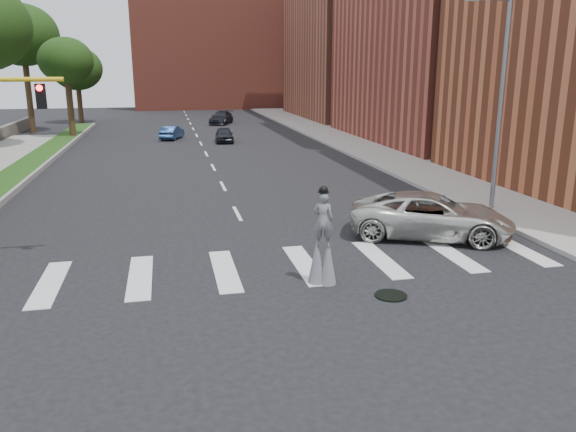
# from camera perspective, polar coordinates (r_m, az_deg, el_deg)

# --- Properties ---
(ground_plane) EXTENTS (160.00, 160.00, 0.00)m
(ground_plane) POSITION_cam_1_polar(r_m,az_deg,el_deg) (16.95, -1.71, -6.40)
(ground_plane) COLOR black
(ground_plane) RESTS_ON ground
(grass_median) EXTENTS (2.00, 60.00, 0.25)m
(grass_median) POSITION_cam_1_polar(r_m,az_deg,el_deg) (37.06, -25.65, 4.01)
(grass_median) COLOR #1B4012
(grass_median) RESTS_ON ground
(median_curb) EXTENTS (0.20, 60.00, 0.28)m
(median_curb) POSITION_cam_1_polar(r_m,az_deg,el_deg) (36.83, -24.06, 4.15)
(median_curb) COLOR gray
(median_curb) RESTS_ON ground
(sidewalk_right) EXTENTS (5.00, 90.00, 0.18)m
(sidewalk_right) POSITION_cam_1_polar(r_m,az_deg,el_deg) (43.78, 8.44, 6.71)
(sidewalk_right) COLOR gray
(sidewalk_right) RESTS_ON ground
(manhole) EXTENTS (0.90, 0.90, 0.04)m
(manhole) POSITION_cam_1_polar(r_m,az_deg,el_deg) (15.97, 10.40, -7.94)
(manhole) COLOR black
(manhole) RESTS_ON ground
(building_far) EXTENTS (16.00, 22.00, 20.00)m
(building_far) POSITION_cam_1_polar(r_m,az_deg,el_deg) (73.96, 7.73, 17.67)
(building_far) COLOR brown
(building_far) RESTS_ON ground
(building_backdrop) EXTENTS (26.00, 14.00, 18.00)m
(building_backdrop) POSITION_cam_1_polar(r_m,az_deg,el_deg) (94.00, -7.18, 16.43)
(building_backdrop) COLOR #994030
(building_backdrop) RESTS_ON ground
(streetlight) EXTENTS (2.05, 0.20, 9.00)m
(streetlight) POSITION_cam_1_polar(r_m,az_deg,el_deg) (25.60, 20.68, 11.11)
(streetlight) COLOR slate
(streetlight) RESTS_ON ground
(stilt_performer) EXTENTS (0.82, 0.63, 2.93)m
(stilt_performer) POSITION_cam_1_polar(r_m,az_deg,el_deg) (16.27, 3.53, -3.14)
(stilt_performer) COLOR #352515
(stilt_performer) RESTS_ON ground
(suv_crossing) EXTENTS (6.54, 4.96, 1.65)m
(suv_crossing) POSITION_cam_1_polar(r_m,az_deg,el_deg) (21.50, 14.37, 0.04)
(suv_crossing) COLOR beige
(suv_crossing) RESTS_ON ground
(car_near) EXTENTS (1.69, 3.74, 1.24)m
(car_near) POSITION_cam_1_polar(r_m,az_deg,el_deg) (48.65, -6.50, 8.20)
(car_near) COLOR black
(car_near) RESTS_ON ground
(car_mid) EXTENTS (2.31, 3.78, 1.18)m
(car_mid) POSITION_cam_1_polar(r_m,az_deg,el_deg) (51.37, -11.71, 8.30)
(car_mid) COLOR navy
(car_mid) RESTS_ON ground
(car_far) EXTENTS (3.47, 5.17, 1.39)m
(car_far) POSITION_cam_1_polar(r_m,az_deg,el_deg) (64.77, -6.79, 9.88)
(car_far) COLOR black
(car_far) RESTS_ON ground
(tree_5) EXTENTS (6.70, 6.70, 11.98)m
(tree_5) POSITION_cam_1_polar(r_m,az_deg,el_deg) (60.48, -25.40, 16.24)
(tree_5) COLOR #352515
(tree_5) RESTS_ON ground
(tree_6) EXTENTS (4.69, 4.69, 8.77)m
(tree_6) POSITION_cam_1_polar(r_m,az_deg,el_deg) (54.28, -21.64, 14.39)
(tree_6) COLOR #352515
(tree_6) RESTS_ON ground
(tree_7) EXTENTS (5.67, 5.67, 8.50)m
(tree_7) POSITION_cam_1_polar(r_m,az_deg,el_deg) (69.51, -20.67, 13.81)
(tree_7) COLOR #352515
(tree_7) RESTS_ON ground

